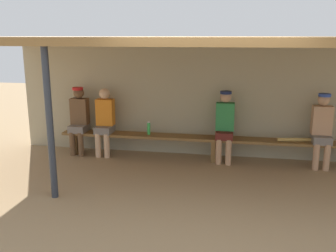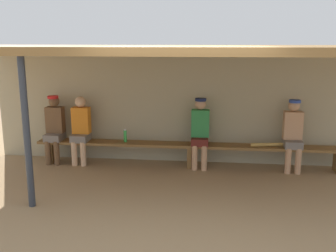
{
  "view_description": "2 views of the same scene",
  "coord_description": "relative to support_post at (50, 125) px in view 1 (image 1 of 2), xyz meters",
  "views": [
    {
      "loc": [
        0.38,
        -5.39,
        2.34
      ],
      "look_at": [
        -0.84,
        1.3,
        0.71
      ],
      "focal_mm": 40.45,
      "sensor_mm": 36.0,
      "label": 1
    },
    {
      "loc": [
        0.4,
        -5.66,
        2.4
      ],
      "look_at": [
        -0.37,
        1.13,
        0.9
      ],
      "focal_mm": 41.48,
      "sensor_mm": 36.0,
      "label": 2
    }
  ],
  "objects": [
    {
      "name": "ground_plane",
      "position": [
        2.21,
        0.55,
        -1.1
      ],
      "size": [
        24.0,
        24.0,
        0.0
      ],
      "primitive_type": "plane",
      "color": "#9E7F59"
    },
    {
      "name": "back_wall",
      "position": [
        2.21,
        2.55,
        0.0
      ],
      "size": [
        8.0,
        0.2,
        2.2
      ],
      "primitive_type": "cube",
      "color": "tan",
      "rests_on": "ground"
    },
    {
      "name": "dugout_roof",
      "position": [
        2.21,
        1.25,
        1.16
      ],
      "size": [
        8.0,
        2.8,
        0.12
      ],
      "primitive_type": "cube",
      "color": "olive",
      "rests_on": "back_wall"
    },
    {
      "name": "support_post",
      "position": [
        0.0,
        0.0,
        0.0
      ],
      "size": [
        0.1,
        0.1,
        2.2
      ],
      "primitive_type": "cylinder",
      "color": "#2D333D",
      "rests_on": "ground"
    },
    {
      "name": "bench",
      "position": [
        2.21,
        2.1,
        -0.71
      ],
      "size": [
        6.0,
        0.36,
        0.46
      ],
      "color": "brown",
      "rests_on": "ground"
    },
    {
      "name": "player_shirtless_tan",
      "position": [
        -0.48,
        2.1,
        -0.35
      ],
      "size": [
        0.34,
        0.42,
        1.34
      ],
      "color": "slate",
      "rests_on": "ground"
    },
    {
      "name": "player_with_sunglasses",
      "position": [
        2.4,
        2.1,
        -0.35
      ],
      "size": [
        0.34,
        0.42,
        1.34
      ],
      "color": "#591E19",
      "rests_on": "ground"
    },
    {
      "name": "player_in_white",
      "position": [
        0.05,
        2.1,
        -0.37
      ],
      "size": [
        0.34,
        0.42,
        1.34
      ],
      "color": "slate",
      "rests_on": "ground"
    },
    {
      "name": "player_leftmost",
      "position": [
        4.12,
        2.1,
        -0.35
      ],
      "size": [
        0.34,
        0.42,
        1.34
      ],
      "color": "slate",
      "rests_on": "ground"
    },
    {
      "name": "water_bottle_clear",
      "position": [
        0.95,
        2.11,
        -0.52
      ],
      "size": [
        0.06,
        0.06,
        0.25
      ],
      "color": "green",
      "rests_on": "bench"
    },
    {
      "name": "baseball_bat",
      "position": [
        3.78,
        2.1,
        -0.61
      ],
      "size": [
        0.84,
        0.2,
        0.07
      ],
      "primitive_type": "cylinder",
      "rotation": [
        0.0,
        1.57,
        0.16
      ],
      "color": "tan",
      "rests_on": "bench"
    }
  ]
}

